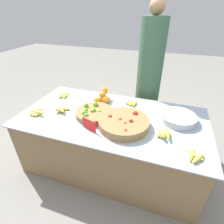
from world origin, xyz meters
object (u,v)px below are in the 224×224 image
object	(u,v)px
tomato_basket	(124,123)
metal_bowl	(178,118)
vendor_person	(149,80)
lime_bowl	(94,113)
price_sign	(89,125)

from	to	relation	value
tomato_basket	metal_bowl	world-z (taller)	tomato_basket
tomato_basket	metal_bowl	size ratio (longest dim) A/B	1.37
tomato_basket	vendor_person	xyz separation A→B (m)	(0.08, 0.86, 0.11)
lime_bowl	vendor_person	bearing A→B (deg)	62.49
price_sign	metal_bowl	bearing A→B (deg)	46.75
metal_bowl	price_sign	xyz separation A→B (m)	(-0.74, -0.40, 0.02)
metal_bowl	tomato_basket	bearing A→B (deg)	-151.57
lime_bowl	vendor_person	distance (m)	0.89
lime_bowl	price_sign	xyz separation A→B (m)	(0.05, -0.23, 0.02)
lime_bowl	price_sign	bearing A→B (deg)	-77.39
price_sign	vendor_person	xyz separation A→B (m)	(0.36, 1.01, 0.09)
lime_bowl	metal_bowl	size ratio (longest dim) A/B	1.11
lime_bowl	tomato_basket	bearing A→B (deg)	-13.27
lime_bowl	price_sign	size ratio (longest dim) A/B	2.55
tomato_basket	price_sign	xyz separation A→B (m)	(-0.28, -0.15, 0.01)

